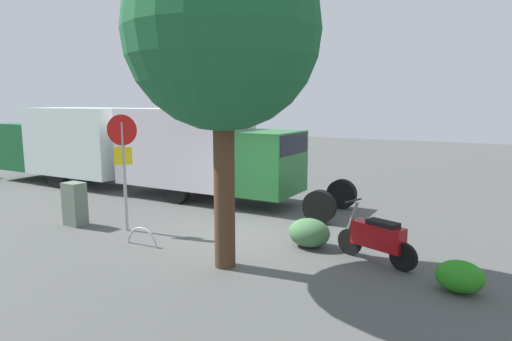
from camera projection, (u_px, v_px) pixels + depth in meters
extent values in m
plane|color=#4A4C4A|center=(237.00, 235.00, 10.64)|extent=(60.00, 60.00, 0.00)
cylinder|color=black|center=(177.00, 190.00, 13.97)|extent=(0.90, 0.25, 0.90)
cylinder|color=black|center=(211.00, 180.00, 15.61)|extent=(0.90, 0.25, 0.90)
cylinder|color=black|center=(319.00, 207.00, 11.65)|extent=(0.90, 0.25, 0.90)
cylinder|color=black|center=(342.00, 194.00, 13.29)|extent=(0.90, 0.25, 0.90)
cube|color=silver|center=(184.00, 147.00, 14.79)|extent=(4.35, 2.22, 2.56)
cube|color=#266E32|center=(267.00, 162.00, 13.32)|extent=(1.81, 2.11, 1.90)
cube|color=black|center=(267.00, 143.00, 13.23)|extent=(1.83, 1.95, 0.60)
cylinder|color=black|center=(97.00, 169.00, 18.21)|extent=(0.90, 0.25, 0.90)
cylinder|color=black|center=(58.00, 176.00, 16.56)|extent=(0.90, 0.25, 0.90)
cylinder|color=black|center=(26.00, 162.00, 20.49)|extent=(0.90, 0.25, 0.90)
cube|color=white|center=(83.00, 141.00, 17.00)|extent=(4.29, 2.20, 2.55)
cube|color=#155C2E|center=(33.00, 146.00, 18.54)|extent=(1.80, 2.10, 1.90)
cube|color=black|center=(32.00, 131.00, 18.45)|extent=(1.82, 1.94, 0.60)
cylinder|color=black|center=(350.00, 242.00, 9.28)|extent=(0.56, 0.28, 0.56)
cylinder|color=black|center=(403.00, 257.00, 8.36)|extent=(0.56, 0.28, 0.56)
cube|color=maroon|center=(378.00, 236.00, 8.74)|extent=(1.14, 0.67, 0.48)
cube|color=black|center=(383.00, 224.00, 8.62)|extent=(0.70, 0.48, 0.12)
cylinder|color=slate|center=(353.00, 217.00, 9.16)|extent=(0.29, 0.16, 0.69)
cylinder|color=black|center=(353.00, 201.00, 9.11)|extent=(0.22, 0.53, 0.04)
cylinder|color=#9E9EA3|center=(125.00, 177.00, 10.88)|extent=(0.08, 0.08, 2.73)
cylinder|color=red|center=(122.00, 130.00, 10.69)|extent=(0.71, 0.32, 0.76)
cube|color=yellow|center=(123.00, 156.00, 10.78)|extent=(0.33, 0.33, 0.44)
cylinder|color=#47301E|center=(224.00, 187.00, 8.41)|extent=(0.41, 0.41, 3.21)
sphere|color=#19562F|center=(223.00, 32.00, 7.97)|extent=(3.63, 3.63, 3.63)
cube|color=slate|center=(75.00, 204.00, 11.47)|extent=(0.58, 0.44, 1.14)
torus|color=#B7B7BC|center=(142.00, 245.00, 9.91)|extent=(0.85, 0.08, 0.85)
ellipsoid|color=#406D40|center=(309.00, 233.00, 9.77)|extent=(0.95, 0.77, 0.64)
ellipsoid|color=#257F1C|center=(460.00, 277.00, 7.44)|extent=(0.80, 0.65, 0.54)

